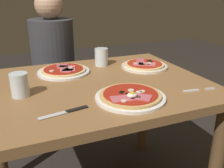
{
  "coord_description": "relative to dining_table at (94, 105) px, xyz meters",
  "views": [
    {
      "loc": [
        -0.36,
        -1.12,
        1.19
      ],
      "look_at": [
        0.05,
        -0.12,
        0.78
      ],
      "focal_mm": 40.61,
      "sensor_mm": 36.0,
      "label": 1
    }
  ],
  "objects": [
    {
      "name": "pizza_across_right",
      "position": [
        0.37,
        0.14,
        0.13
      ],
      "size": [
        0.27,
        0.27,
        0.03
      ],
      "color": "silver",
      "rests_on": "dining_table"
    },
    {
      "name": "diner_person",
      "position": [
        -0.06,
        0.78,
        -0.07
      ],
      "size": [
        0.32,
        0.32,
        1.18
      ],
      "rotation": [
        0.0,
        0.0,
        3.14
      ],
      "color": "black",
      "rests_on": "ground"
    },
    {
      "name": "pizza_foreground",
      "position": [
        0.09,
        -0.24,
        0.13
      ],
      "size": [
        0.3,
        0.3,
        0.05
      ],
      "color": "white",
      "rests_on": "dining_table"
    },
    {
      "name": "dining_table",
      "position": [
        0.0,
        0.0,
        0.0
      ],
      "size": [
        1.12,
        0.86,
        0.75
      ],
      "color": "olive",
      "rests_on": "ground"
    },
    {
      "name": "fork",
      "position": [
        0.41,
        -0.27,
        0.12
      ],
      "size": [
        0.16,
        0.04,
        0.0
      ],
      "color": "silver",
      "rests_on": "dining_table"
    },
    {
      "name": "pizza_across_left",
      "position": [
        -0.1,
        0.22,
        0.13
      ],
      "size": [
        0.28,
        0.28,
        0.03
      ],
      "color": "white",
      "rests_on": "dining_table"
    },
    {
      "name": "water_glass_near",
      "position": [
        0.15,
        0.28,
        0.16
      ],
      "size": [
        0.08,
        0.08,
        0.1
      ],
      "color": "silver",
      "rests_on": "dining_table"
    },
    {
      "name": "water_glass_far",
      "position": [
        -0.34,
        -0.03,
        0.16
      ],
      "size": [
        0.08,
        0.08,
        0.1
      ],
      "color": "silver",
      "rests_on": "dining_table"
    },
    {
      "name": "knife",
      "position": [
        -0.19,
        -0.26,
        0.12
      ],
      "size": [
        0.2,
        0.05,
        0.01
      ],
      "color": "silver",
      "rests_on": "dining_table"
    }
  ]
}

